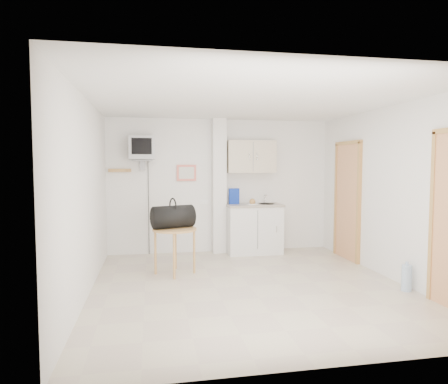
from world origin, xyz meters
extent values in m
plane|color=#B8A794|center=(0.00, 0.00, 0.00)|extent=(4.50, 4.50, 0.00)
cube|color=white|center=(0.00, 2.25, 1.25)|extent=(4.20, 0.04, 2.50)
cube|color=white|center=(0.00, -2.25, 1.25)|extent=(4.20, 0.04, 2.50)
cube|color=white|center=(-2.10, 0.00, 1.25)|extent=(0.04, 4.50, 2.50)
cube|color=white|center=(2.10, 0.00, 1.25)|extent=(0.04, 4.50, 2.50)
cube|color=white|center=(0.00, 0.00, 2.50)|extent=(4.20, 4.50, 0.04)
cube|color=white|center=(-0.05, 2.14, 1.25)|extent=(0.25, 0.22, 2.50)
cube|color=#DF6859|center=(-0.65, 2.23, 1.50)|extent=(0.36, 0.03, 0.30)
cube|color=silver|center=(-0.65, 2.22, 1.50)|extent=(0.28, 0.01, 0.22)
cube|color=#B8854A|center=(-1.85, 2.22, 1.55)|extent=(0.40, 0.05, 0.06)
cube|color=white|center=(-0.32, 2.24, 0.95)|extent=(0.15, 0.02, 0.08)
cylinder|color=#B8854A|center=(-2.00, 2.16, 1.54)|extent=(0.02, 0.08, 0.02)
cylinder|color=#B8854A|center=(-1.70, 2.16, 1.54)|extent=(0.02, 0.08, 0.02)
cube|color=#A26432|center=(2.08, 1.25, 1.00)|extent=(0.04, 0.75, 2.00)
cube|color=#9E6434|center=(2.07, 1.25, 1.00)|extent=(0.06, 0.87, 2.06)
cube|color=silver|center=(0.58, 1.98, 0.44)|extent=(1.00, 0.55, 0.88)
cube|color=#9E9085|center=(0.58, 1.98, 0.90)|extent=(1.03, 0.58, 0.04)
cylinder|color=#B7B7BA|center=(0.83, 1.98, 0.90)|extent=(0.30, 0.30, 0.05)
cylinder|color=#B7B7BA|center=(0.83, 2.12, 1.00)|extent=(0.02, 0.02, 0.16)
cylinder|color=#B7B7BA|center=(0.83, 2.06, 1.07)|extent=(0.02, 0.13, 0.02)
cube|color=#BBAC93|center=(0.55, 2.09, 1.80)|extent=(0.90, 0.32, 0.60)
cube|color=#0D2997|center=(0.22, 2.07, 1.06)|extent=(0.19, 0.07, 0.29)
cylinder|color=white|center=(0.53, 1.90, 0.93)|extent=(0.22, 0.22, 0.01)
sphere|color=tan|center=(0.53, 1.90, 0.97)|extent=(0.11, 0.11, 0.11)
cube|color=slate|center=(-1.45, 2.09, 1.73)|extent=(0.36, 0.32, 0.02)
cube|color=slate|center=(-1.45, 2.22, 1.65)|extent=(0.10, 0.06, 0.20)
cube|color=#A6A6A8|center=(-1.45, 2.02, 1.95)|extent=(0.44, 0.42, 0.40)
cube|color=black|center=(-1.45, 1.80, 1.97)|extent=(0.34, 0.02, 0.28)
cylinder|color=black|center=(-1.35, 2.23, 0.86)|extent=(0.01, 0.01, 1.73)
cylinder|color=#B8854A|center=(-0.96, 0.80, 0.68)|extent=(0.66, 0.66, 0.03)
cylinder|color=#B8854A|center=(-0.67, 0.78, 0.33)|extent=(0.04, 0.04, 0.67)
cylinder|color=#B8854A|center=(-0.93, 1.10, 0.33)|extent=(0.04, 0.04, 0.67)
cylinder|color=#B8854A|center=(-1.25, 0.83, 0.33)|extent=(0.04, 0.04, 0.67)
cylinder|color=#B8854A|center=(-0.99, 0.51, 0.33)|extent=(0.04, 0.04, 0.67)
cylinder|color=black|center=(-0.98, 0.85, 0.87)|extent=(0.70, 0.53, 0.34)
torus|color=black|center=(-0.98, 0.85, 1.03)|extent=(0.11, 0.25, 0.26)
cylinder|color=#9AB6D4|center=(1.98, -0.57, 0.17)|extent=(0.13, 0.13, 0.35)
cylinder|color=#9AB6D4|center=(1.98, -0.57, 0.37)|extent=(0.04, 0.04, 0.04)
camera|label=1|loc=(-1.31, -5.19, 1.66)|focal=32.00mm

